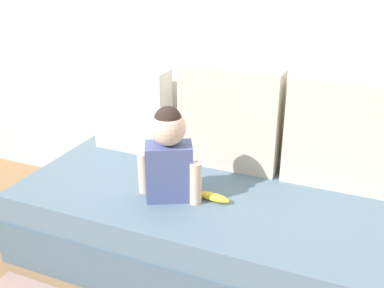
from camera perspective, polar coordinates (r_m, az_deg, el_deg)
ground_plane at (r=2.45m, az=1.60°, el=-14.23°), size 12.00×12.00×0.00m
couch at (r=2.34m, az=1.66°, el=-10.45°), size 1.93×0.89×0.39m
throw_pillow_left at (r=2.66m, az=-7.54°, el=4.38°), size 0.45×0.16×0.49m
throw_pillow_center at (r=2.41m, az=4.80°, el=3.25°), size 0.54×0.16×0.55m
throw_pillow_right at (r=2.31m, az=18.96°, el=1.07°), size 0.58×0.16×0.55m
toddler at (r=2.09m, az=-2.98°, el=-1.22°), size 0.33×0.22×0.46m
banana at (r=2.16m, az=2.75°, el=-6.75°), size 0.17×0.06×0.04m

